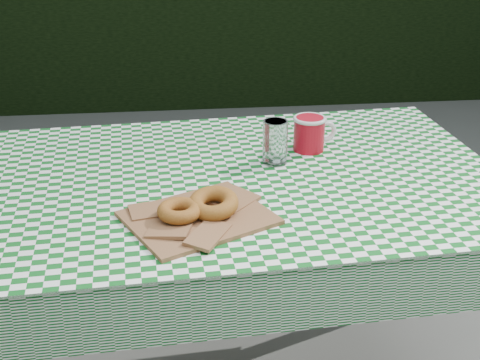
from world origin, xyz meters
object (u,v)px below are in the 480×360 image
at_px(table, 242,299).
at_px(drinking_glass, 275,142).
at_px(paper_bag, 198,217).
at_px(coffee_mug, 309,134).

bearing_deg(table, drinking_glass, 34.20).
bearing_deg(drinking_glass, paper_bag, -126.15).
bearing_deg(drinking_glass, coffee_mug, 36.52).
bearing_deg(drinking_glass, table, -141.89).
bearing_deg(coffee_mug, table, -156.24).
xyz_separation_m(paper_bag, coffee_mug, (0.33, 0.38, 0.04)).
bearing_deg(coffee_mug, drinking_glass, -156.99).
bearing_deg(coffee_mug, paper_bag, -144.26).
height_order(paper_bag, drinking_glass, drinking_glass).
bearing_deg(paper_bag, table, 61.11).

